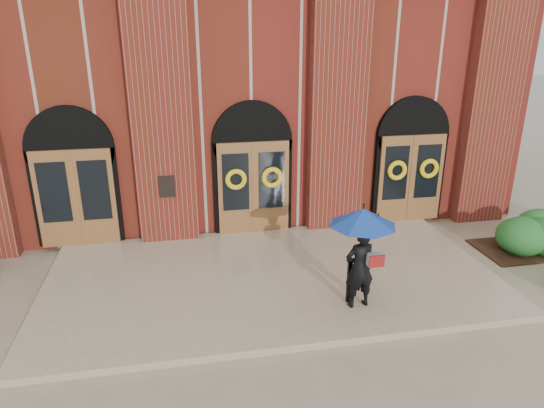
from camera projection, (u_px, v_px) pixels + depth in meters
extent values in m
plane|color=gray|center=(273.00, 284.00, 10.90)|extent=(90.00, 90.00, 0.00)
cube|color=tan|center=(272.00, 277.00, 11.02)|extent=(10.00, 5.30, 0.15)
cube|color=maroon|center=(227.00, 83.00, 17.92)|extent=(16.00, 12.00, 7.00)
cube|color=black|center=(167.00, 187.00, 12.22)|extent=(0.40, 0.05, 0.55)
cube|color=maroon|center=(161.00, 111.00, 11.82)|extent=(1.50, 0.45, 7.00)
cube|color=maroon|center=(338.00, 106.00, 12.62)|extent=(1.50, 0.45, 7.00)
cube|color=maroon|center=(493.00, 101.00, 13.43)|extent=(1.50, 0.45, 7.00)
cube|color=brown|center=(76.00, 198.00, 12.12)|extent=(1.90, 0.10, 2.50)
cylinder|color=black|center=(70.00, 148.00, 11.82)|extent=(2.10, 0.22, 2.10)
cube|color=brown|center=(254.00, 188.00, 12.93)|extent=(1.90, 0.10, 2.50)
cylinder|color=black|center=(252.00, 141.00, 12.63)|extent=(2.10, 0.22, 2.10)
cube|color=brown|center=(410.00, 179.00, 13.73)|extent=(1.90, 0.10, 2.50)
cylinder|color=black|center=(412.00, 134.00, 13.43)|extent=(2.10, 0.22, 2.10)
torus|color=yellow|center=(236.00, 179.00, 12.63)|extent=(0.57, 0.13, 0.57)
torus|color=yellow|center=(272.00, 177.00, 12.80)|extent=(0.57, 0.13, 0.57)
torus|color=yellow|center=(397.00, 170.00, 13.43)|extent=(0.57, 0.13, 0.57)
torus|color=yellow|center=(429.00, 169.00, 13.60)|extent=(0.57, 0.13, 0.57)
imported|color=black|center=(360.00, 268.00, 9.49)|extent=(0.66, 0.48, 1.68)
cone|color=navy|center=(363.00, 217.00, 9.12)|extent=(1.45, 1.45, 0.34)
cylinder|color=black|center=(365.00, 240.00, 9.24)|extent=(0.02, 0.02, 0.57)
cube|color=#A5A7AA|center=(375.00, 259.00, 9.33)|extent=(0.33, 0.19, 0.25)
cube|color=maroon|center=(377.00, 261.00, 9.25)|extent=(0.31, 0.06, 0.25)
cube|color=black|center=(349.00, 282.00, 9.77)|extent=(0.08, 0.08, 0.90)
cube|color=black|center=(350.00, 261.00, 9.61)|extent=(0.13, 0.13, 0.04)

